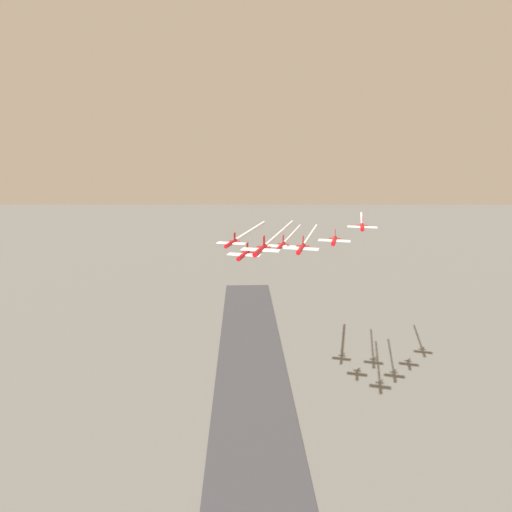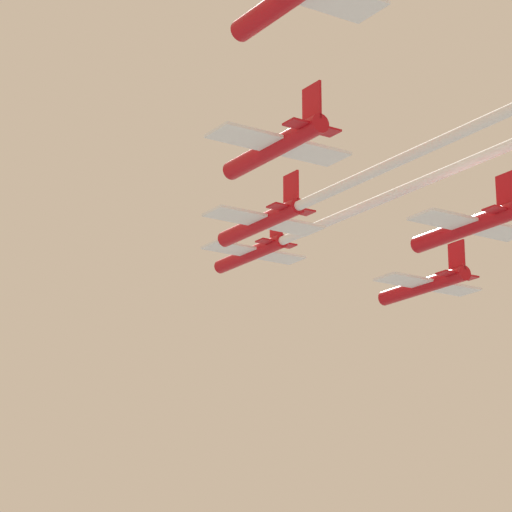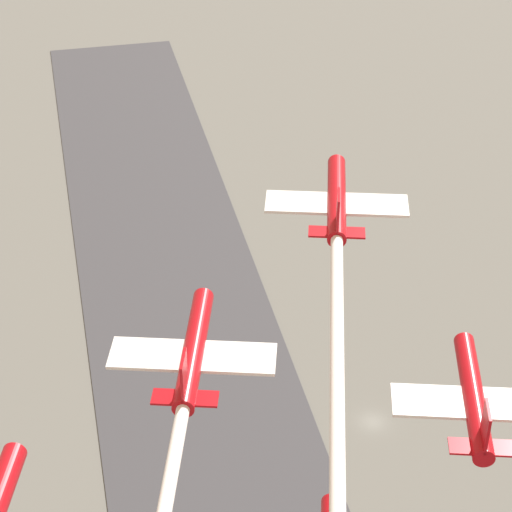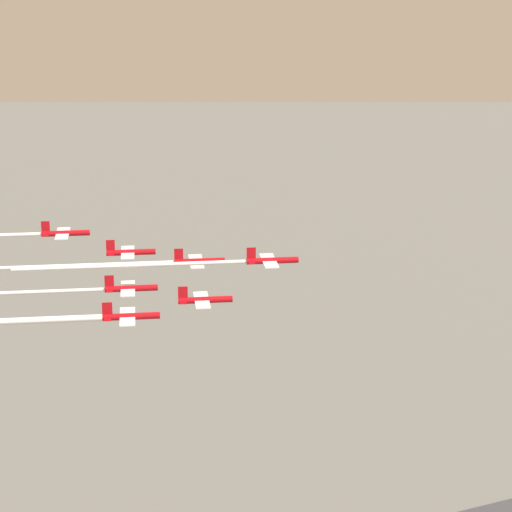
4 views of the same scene
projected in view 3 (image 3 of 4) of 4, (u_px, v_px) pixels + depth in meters
ground_plane at (373, 422)px, 166.68m from camera, size 3000.00×3000.00×0.00m
jet_0 at (337, 201)px, 68.14m from camera, size 10.03×10.29×3.50m
jet_1 at (193, 352)px, 58.17m from camera, size 10.03×10.29×3.50m
jet_2 at (474, 400)px, 58.79m from camera, size 10.03×10.29×3.50m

